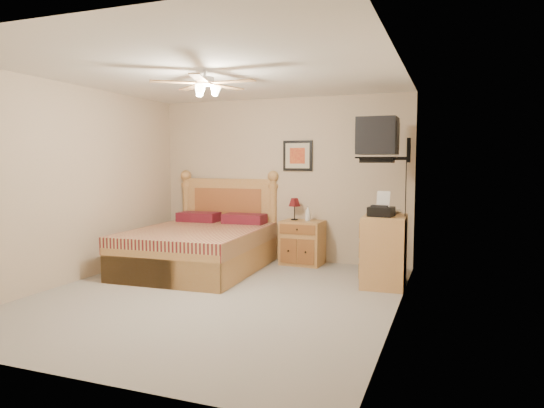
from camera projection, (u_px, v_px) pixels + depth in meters
The scene contains 17 objects.
floor at pixel (216, 296), 5.53m from camera, with size 4.50×4.50×0.00m, color gray.
ceiling at pixel (213, 73), 5.31m from camera, with size 4.00×4.50×0.04m, color white.
wall_back at pixel (281, 180), 7.52m from camera, with size 4.00×0.04×2.50m, color #C6B092.
wall_front at pixel (63, 203), 3.32m from camera, with size 4.00×0.04×2.50m, color #C6B092.
wall_left at pixel (73, 184), 6.12m from camera, with size 0.04×4.50×2.50m, color #C6B092.
wall_right at pixel (398, 190), 4.72m from camera, with size 0.04×4.50×2.50m, color #C6B092.
bed at pixel (198, 221), 6.81m from camera, with size 1.64×2.15×1.40m, color #C28640, non-canonical shape.
nightstand at pixel (302, 242), 7.23m from camera, with size 0.60×0.45×0.65m, color #A87134.
table_lamp at pixel (295, 209), 7.29m from camera, with size 0.18×0.18×0.33m, color #5E1216, non-canonical shape.
lotion_bottle at pixel (308, 213), 7.16m from camera, with size 0.09×0.09×0.23m, color white.
framed_picture at pixel (298, 156), 7.38m from camera, with size 0.46×0.04×0.46m, color black.
dresser at pixel (384, 251), 5.99m from camera, with size 0.51×0.73×0.87m, color #C29047.
fax_machine at pixel (381, 204), 5.87m from camera, with size 0.28×0.30×0.30m, color black, non-canonical shape.
magazine_lower at pixel (384, 212), 6.24m from camera, with size 0.20×0.26×0.02m, color beige.
magazine_upper at pixel (385, 210), 6.25m from camera, with size 0.18×0.25×0.02m, color #9D9579.
wall_tv at pixel (390, 139), 6.01m from camera, with size 0.56×0.46×0.58m, color black, non-canonical shape.
ceiling_fan at pixel (205, 83), 5.14m from camera, with size 1.14×1.14×0.28m, color silver, non-canonical shape.
Camera 1 is at (2.51, -4.85, 1.53)m, focal length 32.00 mm.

